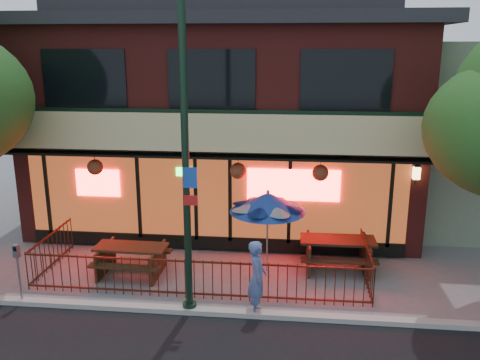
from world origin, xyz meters
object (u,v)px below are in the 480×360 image
object	(u,v)px
street_light	(186,178)
picnic_table_left	(131,256)
pedestrian	(257,278)
parking_meter_near	(18,264)
picnic_table_right	(338,249)
patio_umbrella	(268,202)

from	to	relation	value
street_light	picnic_table_left	size ratio (longest dim) A/B	3.68
picnic_table_left	pedestrian	xyz separation A→B (m)	(3.45, -1.69, 0.35)
parking_meter_near	pedestrian	bearing A→B (deg)	1.35
picnic_table_right	parking_meter_near	distance (m)	8.04
picnic_table_left	parking_meter_near	distance (m)	2.81
picnic_table_left	patio_umbrella	size ratio (longest dim) A/B	0.83
pedestrian	parking_meter_near	bearing A→B (deg)	85.28
street_light	picnic_table_left	xyz separation A→B (m)	(-1.91, 1.75, -2.62)
street_light	parking_meter_near	world-z (taller)	street_light
picnic_table_left	pedestrian	bearing A→B (deg)	-26.14
street_light	patio_umbrella	bearing A→B (deg)	54.56
picnic_table_right	patio_umbrella	size ratio (longest dim) A/B	0.88
pedestrian	parking_meter_near	world-z (taller)	pedestrian
patio_umbrella	pedestrian	xyz separation A→B (m)	(-0.10, -2.25, -1.07)
street_light	picnic_table_right	distance (m)	5.13
picnic_table_left	parking_meter_near	xyz separation A→B (m)	(-2.09, -1.83, 0.48)
picnic_table_right	picnic_table_left	bearing A→B (deg)	-170.27
pedestrian	picnic_table_right	bearing A→B (deg)	-43.23
street_light	picnic_table_right	size ratio (longest dim) A/B	3.47
picnic_table_left	parking_meter_near	bearing A→B (deg)	-138.85
street_light	parking_meter_near	xyz separation A→B (m)	(-4.00, -0.08, -2.15)
patio_umbrella	parking_meter_near	bearing A→B (deg)	-157.10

